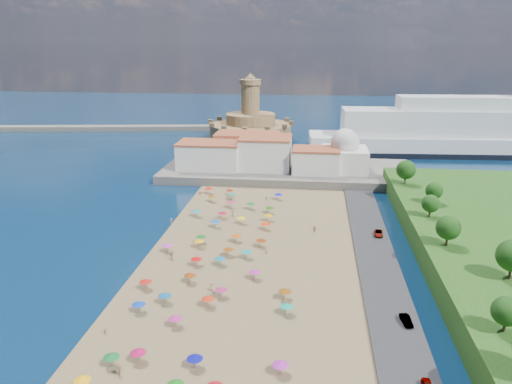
# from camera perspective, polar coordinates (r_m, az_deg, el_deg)

# --- Properties ---
(ground) EXTENTS (700.00, 700.00, 0.00)m
(ground) POSITION_cam_1_polar(r_m,az_deg,el_deg) (115.48, -3.45, -7.36)
(ground) COLOR #071938
(ground) RESTS_ON ground
(terrace) EXTENTS (90.00, 36.00, 3.00)m
(terrace) POSITION_cam_1_polar(r_m,az_deg,el_deg) (182.62, 3.63, 2.37)
(terrace) COLOR #59544C
(terrace) RESTS_ON ground
(jetty) EXTENTS (18.00, 70.00, 2.40)m
(jetty) POSITION_cam_1_polar(r_m,az_deg,el_deg) (218.72, -1.63, 4.77)
(jetty) COLOR #59544C
(jetty) RESTS_ON ground
(breakwater) EXTENTS (199.03, 34.77, 2.60)m
(breakwater) POSITION_cam_1_polar(r_m,az_deg,el_deg) (290.83, -19.90, 6.86)
(breakwater) COLOR #59544C
(breakwater) RESTS_ON ground
(waterfront_buildings) EXTENTS (57.00, 29.00, 11.00)m
(waterfront_buildings) POSITION_cam_1_polar(r_m,az_deg,el_deg) (182.85, -0.42, 4.48)
(waterfront_buildings) COLOR silver
(waterfront_buildings) RESTS_ON terrace
(domed_building) EXTENTS (16.00, 16.00, 15.00)m
(domed_building) POSITION_cam_1_polar(r_m,az_deg,el_deg) (179.03, 10.06, 4.30)
(domed_building) COLOR silver
(domed_building) RESTS_ON terrace
(fortress) EXTENTS (40.00, 40.00, 32.40)m
(fortress) POSITION_cam_1_polar(r_m,az_deg,el_deg) (246.87, -0.64, 7.49)
(fortress) COLOR #A68053
(fortress) RESTS_ON ground
(cruise_ship) EXTENTS (140.21, 28.35, 30.42)m
(cruise_ship) POSITION_cam_1_polar(r_m,az_deg,el_deg) (233.32, 23.52, 6.10)
(cruise_ship) COLOR black
(cruise_ship) RESTS_ON ground
(beach_parasols) EXTENTS (31.68, 114.68, 2.20)m
(beach_parasols) POSITION_cam_1_polar(r_m,az_deg,el_deg) (105.03, -5.19, -8.70)
(beach_parasols) COLOR gray
(beach_parasols) RESTS_ON beach
(beachgoers) EXTENTS (39.68, 101.81, 1.90)m
(beachgoers) POSITION_cam_1_polar(r_m,az_deg,el_deg) (113.03, -4.85, -7.33)
(beachgoers) COLOR tan
(beachgoers) RESTS_ON beach
(parked_cars) EXTENTS (2.56, 62.41, 1.28)m
(parked_cars) POSITION_cam_1_polar(r_m,az_deg,el_deg) (104.12, 15.56, -10.05)
(parked_cars) COLOR gray
(parked_cars) RESTS_ON promenade
(hillside_trees) EXTENTS (14.29, 111.21, 7.66)m
(hillside_trees) POSITION_cam_1_polar(r_m,az_deg,el_deg) (104.06, 23.16, -5.52)
(hillside_trees) COLOR #382314
(hillside_trees) RESTS_ON hillside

